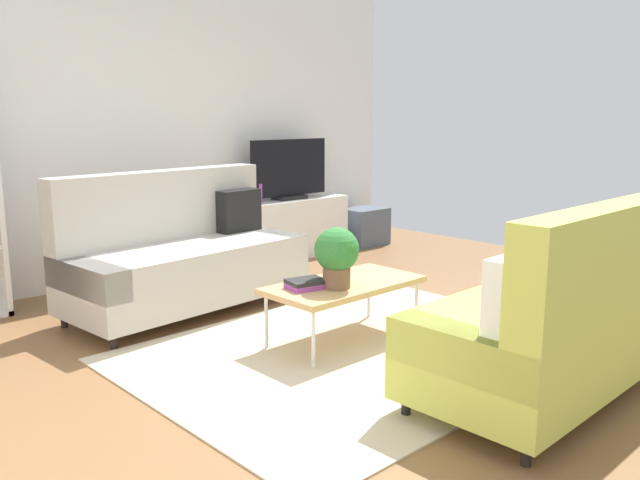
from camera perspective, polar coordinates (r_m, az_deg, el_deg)
ground_plane at (r=4.44m, az=2.54°, el=-9.45°), size 7.68×7.68×0.00m
wall_far at (r=6.44m, az=-15.74°, el=9.69°), size 6.40×0.12×2.90m
area_rug at (r=4.42m, az=3.51°, el=-9.48°), size 2.90×2.20×0.01m
couch_beige at (r=5.32m, az=-11.86°, el=-1.30°), size 1.96×0.99×1.10m
couch_green at (r=3.88m, az=20.41°, el=-6.24°), size 1.92×0.88×1.10m
coffee_table at (r=4.47m, az=2.14°, el=-4.03°), size 1.10×0.56×0.42m
tv_console at (r=7.14m, az=-2.76°, el=1.05°), size 1.40×0.44×0.64m
tv at (r=7.04m, az=-2.70°, el=6.10°), size 1.00×0.20×0.64m
storage_trunk at (r=7.84m, az=3.86°, el=1.18°), size 0.52×0.40×0.44m
potted_plant at (r=4.27m, az=1.46°, el=-1.22°), size 0.30×0.30×0.40m
table_book_0 at (r=4.30m, az=-1.22°, el=-4.01°), size 0.27×0.23×0.04m
table_book_1 at (r=4.29m, az=-1.22°, el=-3.62°), size 0.27×0.23×0.03m
vase_0 at (r=6.77m, az=-6.81°, el=3.70°), size 0.11×0.11×0.12m
bottle_0 at (r=6.79m, az=-5.23°, el=4.08°), size 0.04×0.04×0.20m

